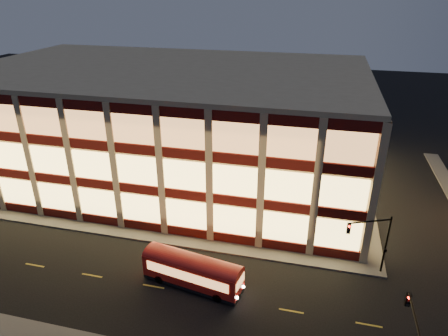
# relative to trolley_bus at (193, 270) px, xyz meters

# --- Properties ---
(ground) EXTENTS (200.00, 200.00, 0.00)m
(ground) POSITION_rel_trolley_bus_xyz_m (-7.30, 4.93, -1.66)
(ground) COLOR black
(ground) RESTS_ON ground
(sidewalk_office_south) EXTENTS (54.00, 2.00, 0.15)m
(sidewalk_office_south) POSITION_rel_trolley_bus_xyz_m (-10.30, 5.93, -1.58)
(sidewalk_office_south) COLOR #514F4C
(sidewalk_office_south) RESTS_ON ground
(sidewalk_office_east) EXTENTS (2.00, 30.00, 0.15)m
(sidewalk_office_east) POSITION_rel_trolley_bus_xyz_m (15.70, 21.93, -1.58)
(sidewalk_office_east) COLOR #514F4C
(sidewalk_office_east) RESTS_ON ground
(office_building) EXTENTS (50.45, 30.45, 14.50)m
(office_building) POSITION_rel_trolley_bus_xyz_m (-10.22, 21.85, 5.59)
(office_building) COLOR tan
(office_building) RESTS_ON ground
(traffic_signal_far) EXTENTS (3.79, 1.87, 6.00)m
(traffic_signal_far) POSITION_rel_trolley_bus_xyz_m (14.91, 5.17, 2.45)
(traffic_signal_far) COLOR black
(traffic_signal_far) RESTS_ON ground
(trolley_bus) EXTENTS (9.08, 3.70, 2.99)m
(trolley_bus) POSITION_rel_trolley_bus_xyz_m (0.00, 0.00, 0.00)
(trolley_bus) COLOR #A00C08
(trolley_bus) RESTS_ON ground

